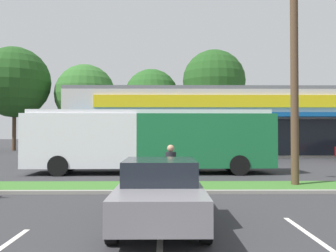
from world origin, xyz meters
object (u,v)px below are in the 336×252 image
Objects in this scene: car_0 at (74,152)px; pedestrian_near_bench at (171,172)px; utility_pole at (291,32)px; car_2 at (160,192)px; car_1 at (231,153)px; city_bus at (150,139)px.

pedestrian_near_bench is at bearing -63.71° from car_0.
car_2 is (-4.99, -5.58, -5.25)m from utility_pole.
car_2 is (5.98, -15.94, -0.03)m from car_0.
utility_pole reaches higher than car_1.
city_bus is at bearing 138.75° from utility_pole.
pedestrian_near_bench reaches higher than car_0.
city_bus is 2.98× the size of car_2.
car_2 is at bearing -106.03° from car_1.
pedestrian_near_bench is at bearing 174.59° from car_2.
city_bus is 7.88m from car_1.
pedestrian_near_bench is (0.96, -7.31, -0.90)m from city_bus.
utility_pole reaches higher than pedestrian_near_bench.
car_1 is at bearing 1.67° from car_0.
utility_pole is at bearing 138.19° from car_2.
car_0 is at bearing -46.59° from city_bus.
car_1 is 2.67× the size of pedestrian_near_bench.
car_2 is at bearing 127.32° from pedestrian_near_bench.
car_0 is (-5.33, 5.41, -0.98)m from city_bus.
pedestrian_near_bench is at bearing 96.31° from city_bus.
car_2 is 2.48× the size of pedestrian_near_bench.
pedestrian_near_bench reaches higher than car_1.
car_0 reaches higher than car_1.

